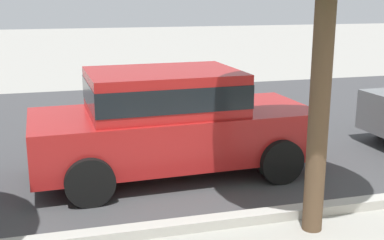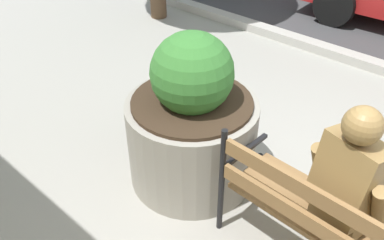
# 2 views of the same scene
# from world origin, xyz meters

# --- Properties ---
(street_surface) EXTENTS (60.00, 9.00, 0.01)m
(street_surface) POSITION_xyz_m (0.00, 7.50, 0.00)
(street_surface) COLOR #424244
(street_surface) RESTS_ON ground
(curb_stone) EXTENTS (60.00, 0.20, 0.12)m
(curb_stone) POSITION_xyz_m (0.00, 2.90, 0.06)
(curb_stone) COLOR #B2AFA8
(curb_stone) RESTS_ON ground
(parked_car_red) EXTENTS (4.16, 2.03, 1.56)m
(parked_car_red) POSITION_xyz_m (-1.10, 4.79, 0.84)
(parked_car_red) COLOR #B21E1E
(parked_car_red) RESTS_ON ground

